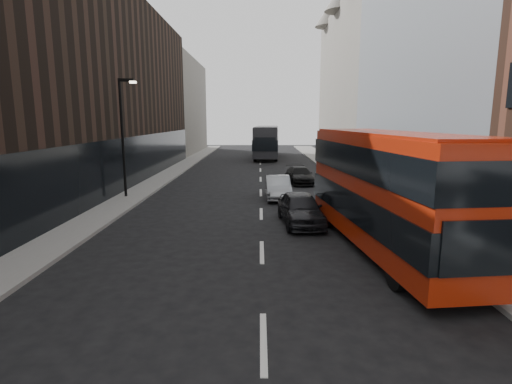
{
  "coord_description": "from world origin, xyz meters",
  "views": [
    {
      "loc": [
        -0.09,
        -5.99,
        4.79
      ],
      "look_at": [
        -0.2,
        6.58,
        2.5
      ],
      "focal_mm": 28.0,
      "sensor_mm": 36.0,
      "label": 1
    }
  ],
  "objects_px": {
    "car_b": "(278,187)",
    "red_bus": "(386,186)",
    "car_c": "(300,175)",
    "street_lamp": "(123,130)",
    "grey_bus": "(267,141)",
    "car_a": "(301,208)"
  },
  "relations": [
    {
      "from": "car_a",
      "to": "car_b",
      "type": "bearing_deg",
      "value": 91.76
    },
    {
      "from": "car_b",
      "to": "red_bus",
      "type": "bearing_deg",
      "value": -72.45
    },
    {
      "from": "street_lamp",
      "to": "car_c",
      "type": "relative_size",
      "value": 1.64
    },
    {
      "from": "car_b",
      "to": "car_c",
      "type": "xyz_separation_m",
      "value": [
        1.96,
        5.79,
        -0.06
      ]
    },
    {
      "from": "grey_bus",
      "to": "street_lamp",
      "type": "bearing_deg",
      "value": -106.34
    },
    {
      "from": "car_a",
      "to": "grey_bus",
      "type": "bearing_deg",
      "value": 86.47
    },
    {
      "from": "street_lamp",
      "to": "car_b",
      "type": "xyz_separation_m",
      "value": [
        9.25,
        0.21,
        -3.5
      ]
    },
    {
      "from": "red_bus",
      "to": "car_a",
      "type": "bearing_deg",
      "value": 119.11
    },
    {
      "from": "car_c",
      "to": "street_lamp",
      "type": "bearing_deg",
      "value": -158.53
    },
    {
      "from": "grey_bus",
      "to": "car_a",
      "type": "distance_m",
      "value": 32.05
    },
    {
      "from": "red_bus",
      "to": "car_b",
      "type": "height_order",
      "value": "red_bus"
    },
    {
      "from": "grey_bus",
      "to": "car_a",
      "type": "height_order",
      "value": "grey_bus"
    },
    {
      "from": "street_lamp",
      "to": "grey_bus",
      "type": "xyz_separation_m",
      "value": [
        9.02,
        26.0,
        -2.07
      ]
    },
    {
      "from": "street_lamp",
      "to": "red_bus",
      "type": "distance_m",
      "value": 16.11
    },
    {
      "from": "street_lamp",
      "to": "car_a",
      "type": "xyz_separation_m",
      "value": [
        10.03,
        -6.0,
        -3.44
      ]
    },
    {
      "from": "red_bus",
      "to": "car_c",
      "type": "relative_size",
      "value": 2.57
    },
    {
      "from": "street_lamp",
      "to": "car_c",
      "type": "distance_m",
      "value": 13.2
    },
    {
      "from": "grey_bus",
      "to": "car_b",
      "type": "xyz_separation_m",
      "value": [
        0.23,
        -25.79,
        -1.42
      ]
    },
    {
      "from": "grey_bus",
      "to": "car_c",
      "type": "bearing_deg",
      "value": -80.96
    },
    {
      "from": "car_c",
      "to": "grey_bus",
      "type": "bearing_deg",
      "value": 89.56
    },
    {
      "from": "street_lamp",
      "to": "grey_bus",
      "type": "bearing_deg",
      "value": 70.87
    },
    {
      "from": "car_a",
      "to": "street_lamp",
      "type": "bearing_deg",
      "value": 143.77
    }
  ]
}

